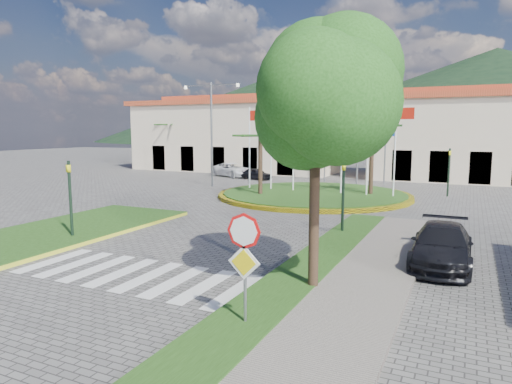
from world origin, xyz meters
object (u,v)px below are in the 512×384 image
at_px(white_van, 233,170).
at_px(car_dark_a, 256,174).
at_px(car_side_right, 442,245).
at_px(deciduous_tree, 316,101).
at_px(stop_sign, 244,251).
at_px(roundabout_island, 314,194).
at_px(car_dark_b, 416,172).

xyz_separation_m(white_van, car_dark_a, (3.07, -1.24, -0.13)).
bearing_deg(car_side_right, white_van, 130.69).
distance_m(deciduous_tree, car_side_right, 6.84).
relative_size(deciduous_tree, car_dark_a, 2.22).
bearing_deg(stop_sign, car_dark_a, 114.71).
bearing_deg(roundabout_island, car_dark_b, 71.84).
xyz_separation_m(roundabout_island, deciduous_tree, (5.50, -17.00, 5.00)).
height_order(stop_sign, car_side_right, stop_sign).
relative_size(white_van, car_side_right, 1.02).
xyz_separation_m(roundabout_island, car_dark_b, (4.85, 14.79, 0.44)).
xyz_separation_m(car_dark_a, car_side_right, (16.57, -20.88, 0.14)).
relative_size(stop_sign, car_side_right, 0.58).
relative_size(car_dark_b, car_side_right, 0.82).
xyz_separation_m(deciduous_tree, car_dark_a, (-13.50, 25.00, -4.65)).
xyz_separation_m(white_van, car_dark_b, (15.92, 5.55, -0.03)).
xyz_separation_m(stop_sign, car_dark_b, (-0.04, 34.83, -1.17)).
bearing_deg(car_dark_b, car_dark_a, 106.82).
distance_m(roundabout_island, car_side_right, 15.48).
relative_size(stop_sign, car_dark_b, 0.71).
distance_m(deciduous_tree, car_dark_b, 32.12).
relative_size(car_dark_a, car_side_right, 0.67).
relative_size(deciduous_tree, white_van, 1.46).
relative_size(roundabout_island, white_van, 2.72).
height_order(stop_sign, deciduous_tree, deciduous_tree).
distance_m(car_dark_a, car_dark_b, 14.54).
relative_size(white_van, car_dark_b, 1.25).
bearing_deg(white_van, car_dark_a, -87.94).
height_order(white_van, car_dark_b, white_van).
xyz_separation_m(stop_sign, white_van, (-15.97, 29.28, -1.14)).
bearing_deg(stop_sign, roundabout_island, 103.73).
bearing_deg(car_dark_b, stop_sign, 169.05).
distance_m(roundabout_island, car_dark_a, 11.32).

